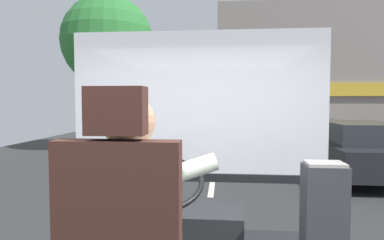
{
  "coord_description": "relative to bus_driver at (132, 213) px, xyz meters",
  "views": [
    {
      "loc": [
        0.25,
        -1.64,
        1.92
      ],
      "look_at": [
        -0.04,
        1.47,
        1.74
      ],
      "focal_mm": 31.15,
      "sensor_mm": 36.0,
      "label": 1
    }
  ],
  "objects": [
    {
      "name": "parked_car_white",
      "position": [
        3.92,
        12.0,
        -0.8
      ],
      "size": [
        1.85,
        4.0,
        1.23
      ],
      "color": "silver",
      "rests_on": "ground"
    },
    {
      "name": "windshield_panel",
      "position": [
        0.14,
        1.86,
        0.27
      ],
      "size": [
        2.5,
        0.08,
        1.48
      ],
      "color": "silver"
    },
    {
      "name": "shop_building",
      "position": [
        5.05,
        16.67,
        1.84
      ],
      "size": [
        9.91,
        4.59,
        6.56
      ],
      "color": "gray",
      "rests_on": "ground"
    },
    {
      "name": "fare_box",
      "position": [
        1.06,
        0.83,
        -0.35
      ],
      "size": [
        0.27,
        0.2,
        0.86
      ],
      "color": "#333338",
      "rests_on": "bus_floor"
    },
    {
      "name": "street_tree",
      "position": [
        -4.07,
        11.23,
        2.76
      ],
      "size": [
        3.51,
        3.51,
        5.97
      ],
      "color": "#4C3828",
      "rests_on": "ground"
    },
    {
      "name": "bus_driver",
      "position": [
        0.0,
        0.0,
        0.0
      ],
      "size": [
        0.76,
        0.55,
        0.83
      ],
      "color": "black",
      "rests_on": "driver_seat"
    },
    {
      "name": "steering_console",
      "position": [
        -0.0,
        1.24,
        -0.55
      ],
      "size": [
        1.1,
        1.01,
        0.85
      ],
      "color": "black",
      "rests_on": "bus_floor"
    },
    {
      "name": "parked_car_black",
      "position": [
        3.68,
        7.2,
        -0.71
      ],
      "size": [
        1.84,
        3.82,
        1.41
      ],
      "color": "black",
      "rests_on": "ground"
    },
    {
      "name": "ground",
      "position": [
        0.14,
        9.04,
        -1.46
      ],
      "size": [
        18.0,
        44.0,
        0.06
      ],
      "color": "#2B2B2B"
    }
  ]
}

